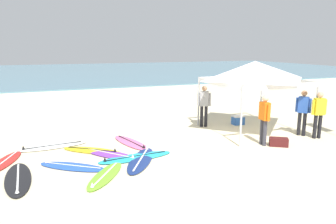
# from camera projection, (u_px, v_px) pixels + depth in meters

# --- Properties ---
(ground_plane) EXTENTS (80.00, 80.00, 0.00)m
(ground_plane) POSITION_uv_depth(u_px,v_px,m) (184.00, 143.00, 10.98)
(ground_plane) COLOR beige
(sea) EXTENTS (80.00, 36.00, 0.10)m
(sea) POSITION_uv_depth(u_px,v_px,m) (82.00, 71.00, 41.49)
(sea) COLOR #568499
(sea) RESTS_ON ground
(canopy_tent) EXTENTS (3.30, 3.30, 2.75)m
(canopy_tent) POSITION_uv_depth(u_px,v_px,m) (255.00, 70.00, 12.13)
(canopy_tent) COLOR #B7B7BC
(canopy_tent) RESTS_ON ground
(surfboard_red) EXTENTS (1.06, 1.91, 0.19)m
(surfboard_red) POSITION_uv_depth(u_px,v_px,m) (5.00, 162.00, 9.12)
(surfboard_red) COLOR red
(surfboard_red) RESTS_ON ground
(surfboard_navy) EXTENTS (1.60, 2.26, 0.19)m
(surfboard_navy) POSITION_uv_depth(u_px,v_px,m) (141.00, 160.00, 9.27)
(surfboard_navy) COLOR navy
(surfboard_navy) RESTS_ON ground
(surfboard_blue) EXTENTS (1.95, 1.62, 0.19)m
(surfboard_blue) POSITION_uv_depth(u_px,v_px,m) (72.00, 166.00, 8.76)
(surfboard_blue) COLOR blue
(surfboard_blue) RESTS_ON ground
(surfboard_yellow) EXTENTS (1.92, 1.62, 0.19)m
(surfboard_yellow) POSITION_uv_depth(u_px,v_px,m) (92.00, 150.00, 10.12)
(surfboard_yellow) COLOR yellow
(surfboard_yellow) RESTS_ON ground
(surfboard_black) EXTENTS (0.76, 2.34, 0.19)m
(surfboard_black) POSITION_uv_depth(u_px,v_px,m) (18.00, 179.00, 7.95)
(surfboard_black) COLOR black
(surfboard_black) RESTS_ON ground
(surfboard_white) EXTENTS (2.25, 0.85, 0.19)m
(surfboard_white) POSITION_uv_depth(u_px,v_px,m) (53.00, 146.00, 10.53)
(surfboard_white) COLOR white
(surfboard_white) RESTS_ON ground
(surfboard_pink) EXTENTS (1.10, 2.15, 0.19)m
(surfboard_pink) POSITION_uv_depth(u_px,v_px,m) (131.00, 142.00, 10.94)
(surfboard_pink) COLOR pink
(surfboard_pink) RESTS_ON ground
(surfboard_lime) EXTENTS (1.46, 1.90, 0.19)m
(surfboard_lime) POSITION_uv_depth(u_px,v_px,m) (105.00, 175.00, 8.16)
(surfboard_lime) COLOR #7AD12D
(surfboard_lime) RESTS_ON ground
(surfboard_purple) EXTENTS (1.77, 1.94, 0.19)m
(surfboard_purple) POSITION_uv_depth(u_px,v_px,m) (110.00, 154.00, 9.76)
(surfboard_purple) COLOR purple
(surfboard_purple) RESTS_ON ground
(surfboard_cyan) EXTENTS (2.34, 0.84, 0.19)m
(surfboard_cyan) POSITION_uv_depth(u_px,v_px,m) (135.00, 157.00, 9.49)
(surfboard_cyan) COLOR #23B2CC
(surfboard_cyan) RESTS_ON ground
(person_yellow) EXTENTS (0.53, 0.30, 1.71)m
(person_yellow) POSITION_uv_depth(u_px,v_px,m) (319.00, 112.00, 11.38)
(person_yellow) COLOR black
(person_yellow) RESTS_ON ground
(person_orange) EXTENTS (0.25, 0.55, 1.71)m
(person_orange) POSITION_uv_depth(u_px,v_px,m) (264.00, 117.00, 10.59)
(person_orange) COLOR #383842
(person_orange) RESTS_ON ground
(person_grey) EXTENTS (0.49, 0.37, 1.71)m
(person_grey) POSITION_uv_depth(u_px,v_px,m) (204.00, 103.00, 13.06)
(person_grey) COLOR black
(person_grey) RESTS_ON ground
(person_blue) EXTENTS (0.40, 0.45, 1.71)m
(person_blue) POSITION_uv_depth(u_px,v_px,m) (303.00, 110.00, 11.74)
(person_blue) COLOR black
(person_blue) RESTS_ON ground
(gear_bag_near_tent) EXTENTS (0.68, 0.59, 0.28)m
(gear_bag_near_tent) POSITION_uv_depth(u_px,v_px,m) (279.00, 142.00, 10.65)
(gear_bag_near_tent) COLOR #4C1919
(gear_bag_near_tent) RESTS_ON ground
(cooler_box) EXTENTS (0.50, 0.36, 0.39)m
(cooler_box) POSITION_uv_depth(u_px,v_px,m) (238.00, 120.00, 13.58)
(cooler_box) COLOR #2D60B7
(cooler_box) RESTS_ON ground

